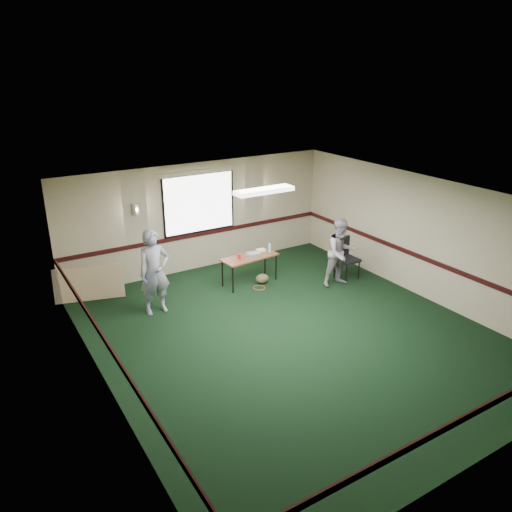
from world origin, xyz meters
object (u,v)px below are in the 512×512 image
projector (253,255)px  person_right (341,253)px  conference_chair (345,255)px  person_left (154,272)px  folding_table (250,258)px

projector → person_right: 2.04m
conference_chair → person_right: bearing=-144.8°
person_left → person_right: (4.17, -0.95, -0.10)m
folding_table → person_right: bearing=-39.1°
folding_table → projector: (0.06, -0.05, 0.10)m
person_left → person_right: size_ratio=1.12×
folding_table → conference_chair: conference_chair is taller
folding_table → person_left: (-2.42, -0.23, 0.27)m
person_left → conference_chair: bearing=-9.4°
projector → folding_table: bearing=145.1°
projector → person_right: size_ratio=0.17×
person_right → conference_chair: bearing=41.9°
folding_table → conference_chair: 2.33m
folding_table → person_left: 2.44m
conference_chair → folding_table: bearing=155.9°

